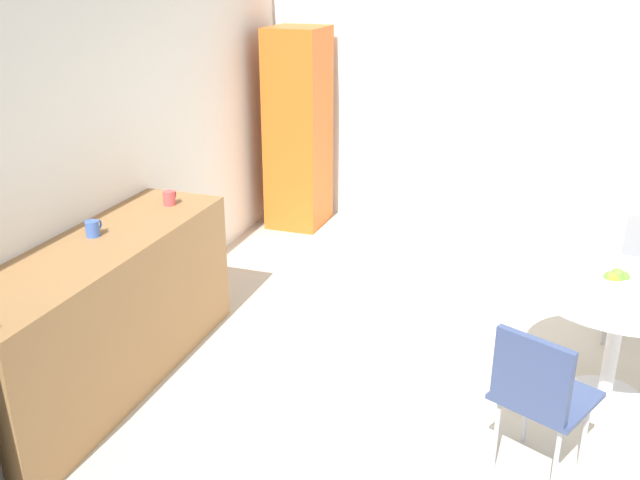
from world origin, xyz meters
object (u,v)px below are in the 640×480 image
object	(u,v)px
round_table	(619,312)
mug_green	(93,228)
locker_cabinet	(298,129)
fruit_bowl	(615,282)
mug_white	(169,198)
chair_navy	(538,389)

from	to	relation	value
round_table	mug_green	bearing A→B (deg)	102.37
locker_cabinet	fruit_bowl	world-z (taller)	locker_cabinet
locker_cabinet	round_table	size ratio (longest dim) A/B	1.84
locker_cabinet	mug_white	size ratio (longest dim) A/B	14.49
mug_green	mug_white	bearing A→B (deg)	-11.27
chair_navy	fruit_bowl	size ratio (longest dim) A/B	3.59
round_table	mug_white	distance (m)	2.85
fruit_bowl	mug_green	world-z (taller)	mug_green
mug_white	mug_green	bearing A→B (deg)	168.73
round_table	chair_navy	size ratio (longest dim) A/B	1.22
chair_navy	fruit_bowl	distance (m)	0.91
round_table	chair_navy	bearing A→B (deg)	155.29
mug_white	mug_green	distance (m)	0.66
chair_navy	fruit_bowl	bearing A→B (deg)	-22.76
chair_navy	mug_white	distance (m)	2.61
locker_cabinet	mug_green	xyz separation A→B (m)	(-2.91, 0.19, 0.01)
locker_cabinet	mug_white	xyz separation A→B (m)	(-2.26, 0.06, 0.01)
mug_white	mug_green	xyz separation A→B (m)	(-0.65, 0.13, 0.00)
fruit_bowl	round_table	bearing A→B (deg)	-52.87
locker_cabinet	fruit_bowl	xyz separation A→B (m)	(-2.30, -2.71, -0.16)
mug_green	locker_cabinet	bearing A→B (deg)	-3.72
chair_navy	mug_white	xyz separation A→B (m)	(0.84, 2.44, 0.43)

